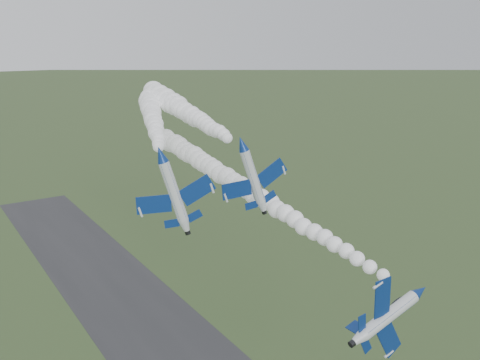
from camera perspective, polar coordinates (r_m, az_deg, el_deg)
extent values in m
cylinder|color=silver|center=(74.43, 18.61, -11.22)|extent=(2.14, 9.16, 2.02)
cone|color=navy|center=(71.53, 22.31, -12.70)|extent=(2.05, 2.42, 2.02)
cone|color=silver|center=(77.51, 15.35, -9.86)|extent=(2.05, 1.98, 2.02)
cylinder|color=black|center=(78.15, 14.75, -9.61)|extent=(1.03, 0.67, 1.02)
ellipsoid|color=black|center=(73.57, 20.37, -11.56)|extent=(1.39, 3.15, 1.35)
cube|color=navy|center=(72.84, 17.74, -9.06)|extent=(1.57, 2.63, 4.84)
cube|color=navy|center=(76.84, 18.24, -12.97)|extent=(1.57, 2.63, 4.84)
cube|color=navy|center=(75.92, 15.75, -9.05)|extent=(0.73, 1.21, 2.12)
cube|color=navy|center=(78.00, 16.05, -11.11)|extent=(0.73, 1.21, 2.12)
cube|color=navy|center=(77.60, 16.74, -9.62)|extent=(2.36, 1.77, 0.79)
cylinder|color=silver|center=(78.70, -8.45, 2.71)|extent=(5.55, 9.51, 2.09)
cone|color=navy|center=(72.90, -8.27, 1.73)|extent=(2.88, 3.08, 2.09)
cone|color=silver|center=(84.30, -8.60, 3.53)|extent=(2.70, 2.67, 2.09)
cylinder|color=black|center=(85.40, -8.63, 3.68)|extent=(1.24, 1.03, 1.06)
ellipsoid|color=black|center=(76.20, -8.53, 2.77)|extent=(2.53, 3.52, 1.39)
cube|color=navy|center=(79.79, -10.73, 1.97)|extent=(5.65, 4.41, 1.60)
cube|color=navy|center=(79.58, -6.13, 3.50)|extent=(5.65, 4.41, 1.60)
cube|color=navy|center=(83.38, -9.75, 3.00)|extent=(2.49, 1.98, 0.74)
cube|color=navy|center=(83.28, -7.40, 3.79)|extent=(2.49, 1.98, 0.74)
cube|color=navy|center=(82.77, -8.89, 4.30)|extent=(1.45, 1.97, 2.41)
cylinder|color=silver|center=(83.49, 0.21, 3.89)|extent=(3.55, 9.33, 2.07)
cone|color=navy|center=(78.36, 1.89, 3.13)|extent=(2.43, 2.70, 2.07)
cone|color=silver|center=(88.50, -1.22, 4.53)|extent=(2.36, 2.27, 2.07)
cylinder|color=black|center=(89.49, -1.49, 4.64)|extent=(1.14, 0.82, 1.05)
ellipsoid|color=black|center=(81.20, 0.75, 3.98)|extent=(1.88, 3.31, 1.38)
cube|color=navy|center=(83.39, -1.94, 3.02)|extent=(5.14, 3.36, 1.76)
cube|color=navy|center=(85.37, 1.91, 4.74)|extent=(5.14, 3.36, 1.76)
cube|color=navy|center=(87.12, -1.98, 3.98)|extent=(2.26, 1.52, 0.80)
cube|color=navy|center=(88.13, 0.01, 4.86)|extent=(2.26, 1.52, 0.80)
cube|color=navy|center=(86.96, -1.20, 5.23)|extent=(1.17, 1.86, 2.30)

